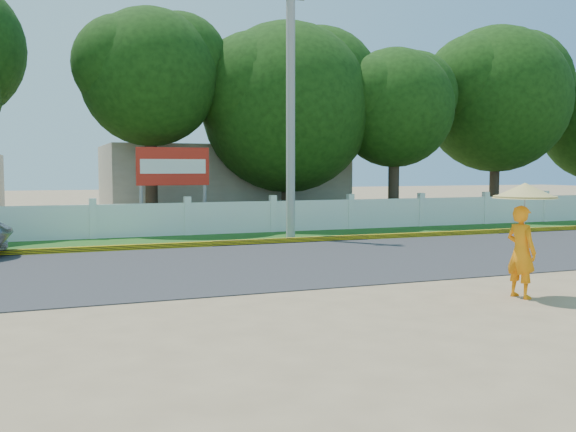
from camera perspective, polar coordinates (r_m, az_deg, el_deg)
name	(u,v)px	position (r m, az deg, el deg)	size (l,w,h in m)	color
ground	(331,301)	(10.92, 3.83, -7.56)	(120.00, 120.00, 0.00)	#9E8460
road	(249,264)	(15.05, -3.45, -4.24)	(60.00, 7.00, 0.02)	#38383A
grass_verge	(198,240)	(20.07, -8.02, -2.12)	(60.00, 3.50, 0.03)	#2D601E
curb	(211,244)	(18.42, -6.82, -2.48)	(40.00, 0.18, 0.16)	yellow
fence	(188,219)	(21.43, -8.92, -0.29)	(40.00, 0.10, 1.10)	silver
building_near	(221,183)	(28.69, -5.97, 2.98)	(10.00, 6.00, 3.20)	#B7AD99
utility_pole	(291,107)	(20.30, 0.23, 9.65)	(0.28, 0.28, 8.28)	gray
monk_with_parasol	(523,223)	(11.72, 20.16, -0.59)	(1.09, 1.09, 1.99)	orange
billboard	(173,171)	(22.39, -10.18, 3.96)	(2.50, 0.13, 2.95)	gray
tree_row	(261,98)	(25.30, -2.44, 10.44)	(39.31, 7.49, 8.84)	#473828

